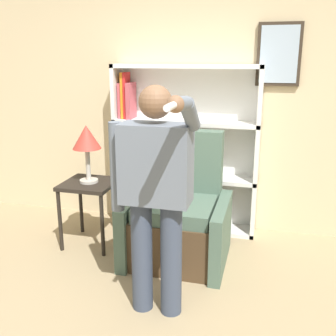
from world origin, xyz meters
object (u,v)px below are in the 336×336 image
Objects in this scene: armchair at (179,219)px; side_table at (90,192)px; bookcase at (173,152)px; person_standing at (155,189)px; table_lamp at (87,140)px.

armchair is 0.90m from side_table.
bookcase is 0.83m from armchair.
person_standing reaches higher than armchair.
side_table is at bearing 177.69° from armchair.
table_lamp is at bearing -137.01° from bookcase.
bookcase is 1.53m from person_standing.
table_lamp is at bearing 136.29° from person_standing.
bookcase is at bearing 99.36° from person_standing.
armchair is 0.71× the size of person_standing.
armchair is 1.12m from table_lamp.
bookcase is 0.96m from side_table.
table_lamp is at bearing 180.00° from side_table.
bookcase is 3.13× the size of table_lamp.
armchair is at bearing -2.31° from side_table.
side_table is at bearing -137.01° from bookcase.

